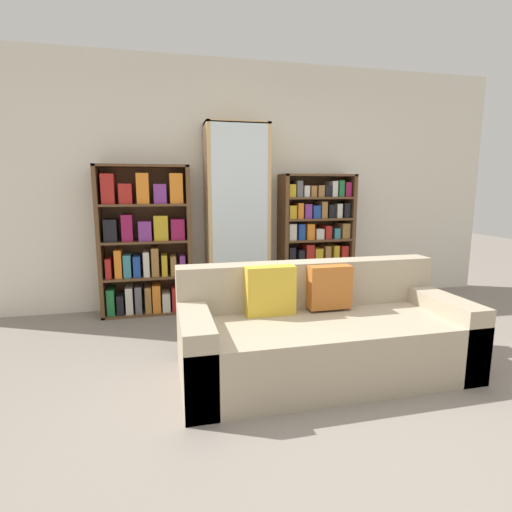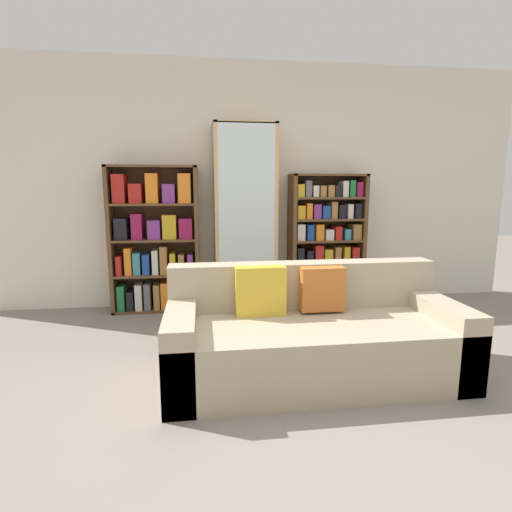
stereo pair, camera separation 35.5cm
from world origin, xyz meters
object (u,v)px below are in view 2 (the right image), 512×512
Objects in this scene: couch at (312,337)px; display_cabinet at (245,218)px; bookshelf_left at (155,243)px; bookshelf_right at (326,242)px; wine_bottle at (299,308)px.

display_cabinet is at bearing 99.57° from couch.
couch is 2.20m from bookshelf_left.
bookshelf_right reaches higher than couch.
wine_bottle is at bearing -127.23° from bookshelf_right.
couch is 1.38× the size of bookshelf_right.
bookshelf_left is at bearing 179.05° from display_cabinet.
bookshelf_left reaches higher than couch.
bookshelf_right is (0.93, 0.02, -0.28)m from display_cabinet.
display_cabinet reaches higher than bookshelf_left.
couch is 1.91m from bookshelf_right.
bookshelf_left is (-1.27, 1.74, 0.47)m from couch.
display_cabinet is (-0.29, 1.72, 0.72)m from couch.
bookshelf_left is 1.91m from bookshelf_right.
display_cabinet is at bearing -179.02° from bookshelf_right.
couch is at bearing -110.29° from bookshelf_right.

